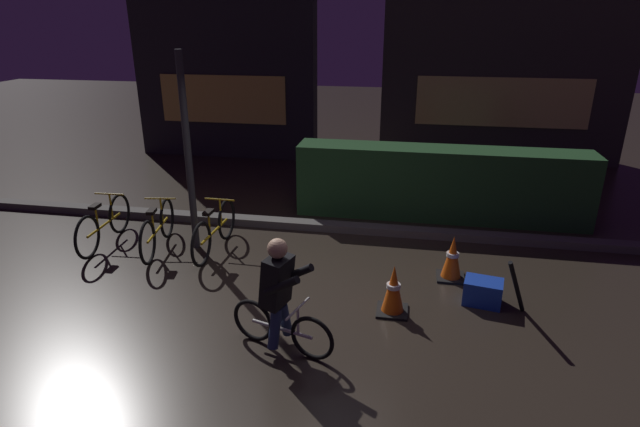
# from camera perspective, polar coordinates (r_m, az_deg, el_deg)

# --- Properties ---
(ground_plane) EXTENTS (40.00, 40.00, 0.00)m
(ground_plane) POSITION_cam_1_polar(r_m,az_deg,el_deg) (6.39, -2.77, -9.36)
(ground_plane) COLOR #2D261E
(sidewalk_curb) EXTENTS (12.00, 0.24, 0.12)m
(sidewalk_curb) POSITION_cam_1_polar(r_m,az_deg,el_deg) (8.30, 0.62, -1.40)
(sidewalk_curb) COLOR #56544F
(sidewalk_curb) RESTS_ON ground
(hedge_row) EXTENTS (4.80, 0.70, 1.20)m
(hedge_row) POSITION_cam_1_polar(r_m,az_deg,el_deg) (8.87, 13.20, 3.27)
(hedge_row) COLOR #214723
(hedge_row) RESTS_ON ground
(storefront_left) EXTENTS (4.32, 0.54, 4.28)m
(storefront_left) POSITION_cam_1_polar(r_m,az_deg,el_deg) (12.70, -10.53, 15.79)
(storefront_left) COLOR #262328
(storefront_left) RESTS_ON ground
(storefront_right) EXTENTS (5.44, 0.54, 5.11)m
(storefront_right) POSITION_cam_1_polar(r_m,az_deg,el_deg) (12.72, 19.98, 16.79)
(storefront_right) COLOR #383330
(storefront_right) RESTS_ON ground
(street_post) EXTENTS (0.10, 0.10, 2.83)m
(street_post) POSITION_cam_1_polar(r_m,az_deg,el_deg) (7.47, -14.42, 6.32)
(street_post) COLOR #2D2D33
(street_post) RESTS_ON ground
(parked_bike_leftmost) EXTENTS (0.46, 1.57, 0.72)m
(parked_bike_leftmost) POSITION_cam_1_polar(r_m,az_deg,el_deg) (8.32, -22.81, -1.06)
(parked_bike_leftmost) COLOR black
(parked_bike_leftmost) RESTS_ON ground
(parked_bike_left_mid) EXTENTS (0.46, 1.54, 0.71)m
(parked_bike_left_mid) POSITION_cam_1_polar(r_m,az_deg,el_deg) (7.88, -17.56, -1.61)
(parked_bike_left_mid) COLOR black
(parked_bike_left_mid) RESTS_ON ground
(parked_bike_center_left) EXTENTS (0.46, 1.57, 0.72)m
(parked_bike_center_left) POSITION_cam_1_polar(r_m,az_deg,el_deg) (7.61, -11.61, -1.81)
(parked_bike_center_left) COLOR black
(parked_bike_center_left) RESTS_ON ground
(traffic_cone_near) EXTENTS (0.36, 0.36, 0.60)m
(traffic_cone_near) POSITION_cam_1_polar(r_m,az_deg,el_deg) (6.03, 8.13, -8.40)
(traffic_cone_near) COLOR black
(traffic_cone_near) RESTS_ON ground
(traffic_cone_far) EXTENTS (0.36, 0.36, 0.60)m
(traffic_cone_far) POSITION_cam_1_polar(r_m,az_deg,el_deg) (6.92, 14.46, -4.83)
(traffic_cone_far) COLOR black
(traffic_cone_far) RESTS_ON ground
(blue_crate) EXTENTS (0.49, 0.40, 0.30)m
(blue_crate) POSITION_cam_1_polar(r_m,az_deg,el_deg) (6.51, 17.61, -8.28)
(blue_crate) COLOR #193DB7
(blue_crate) RESTS_ON ground
(cyclist) EXTENTS (1.15, 0.62, 1.25)m
(cyclist) POSITION_cam_1_polar(r_m,az_deg,el_deg) (5.23, -4.48, -8.91)
(cyclist) COLOR black
(cyclist) RESTS_ON ground
(closed_umbrella) EXTENTS (0.34, 0.37, 0.77)m
(closed_umbrella) POSITION_cam_1_polar(r_m,az_deg,el_deg) (6.24, 20.96, -7.63)
(closed_umbrella) COLOR black
(closed_umbrella) RESTS_ON ground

